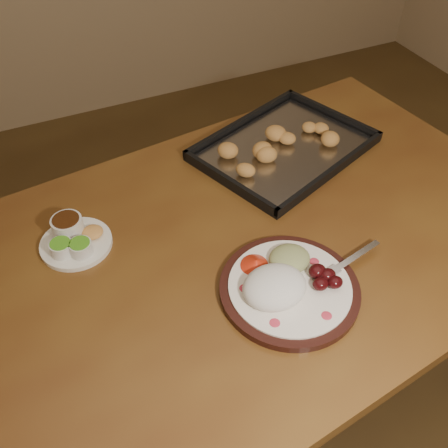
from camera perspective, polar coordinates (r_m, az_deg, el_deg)
name	(u,v)px	position (r m, az deg, el deg)	size (l,w,h in m)	color
ground	(300,380)	(1.82, 8.64, -17.24)	(4.00, 4.00, 0.00)	#503B1B
dining_table	(240,269)	(1.23, 1.79, -5.14)	(1.60, 1.08, 0.75)	brown
dinner_plate	(286,284)	(1.05, 7.11, -6.85)	(0.39, 0.29, 0.07)	black
condiment_saucer	(73,238)	(1.19, -16.83, -1.59)	(0.16, 0.16, 0.06)	white
baking_tray	(285,146)	(1.42, 6.94, 8.82)	(0.55, 0.48, 0.05)	black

